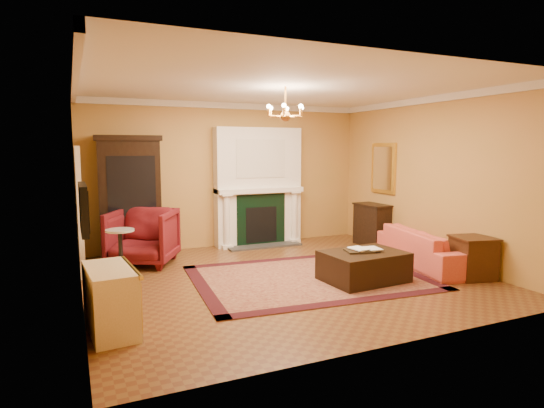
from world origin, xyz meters
TOP-DOWN VIEW (x-y plane):
  - floor at (0.00, 0.00)m, footprint 6.00×5.50m
  - ceiling at (0.00, 0.00)m, footprint 6.00×5.50m
  - wall_back at (0.00, 2.76)m, footprint 6.00×0.02m
  - wall_front at (0.00, -2.76)m, footprint 6.00×0.02m
  - wall_left at (-3.01, 0.00)m, footprint 0.02×5.50m
  - wall_right at (3.01, 0.00)m, footprint 0.02×5.50m
  - fireplace at (0.60, 2.57)m, footprint 1.90×0.70m
  - crown_molding at (0.00, 0.96)m, footprint 6.00×5.50m
  - doorway at (-2.95, 1.70)m, footprint 0.08×1.05m
  - tv_panel at (-2.95, -0.60)m, footprint 0.09×0.95m
  - gilt_mirror at (2.97, 1.40)m, footprint 0.06×0.76m
  - chandelier at (-0.00, 0.00)m, footprint 0.63×0.55m
  - oriental_rug at (0.34, -0.18)m, footprint 3.80×2.98m
  - china_cabinet at (-2.05, 2.49)m, footprint 1.15×0.61m
  - wingback_armchair at (-1.94, 1.78)m, footprint 1.40×1.37m
  - pedestal_table at (-2.40, 1.02)m, footprint 0.44×0.44m
  - commode at (-2.73, -1.16)m, footprint 0.55×1.03m
  - coral_sofa at (2.62, -0.35)m, footprint 1.06×2.29m
  - end_table at (2.72, -1.25)m, footprint 0.66×0.66m
  - console_table at (2.78, 1.47)m, footprint 0.49×0.80m
  - leather_ottoman at (1.03, -0.69)m, footprint 1.27×0.96m
  - ottoman_tray at (0.96, -0.66)m, footprint 0.48×0.41m
  - book_a at (0.85, -0.65)m, footprint 0.23×0.05m
  - book_b at (1.08, -0.69)m, footprint 0.21×0.05m
  - topiary_left at (-0.07, 2.53)m, footprint 0.18×0.18m
  - topiary_right at (1.35, 2.53)m, footprint 0.15×0.15m

SIDE VIEW (x-z plane):
  - floor at x=0.00m, z-range -0.02..0.00m
  - oriental_rug at x=0.34m, z-range 0.00..0.01m
  - leather_ottoman at x=1.03m, z-range 0.02..0.47m
  - end_table at x=2.72m, z-range 0.00..0.64m
  - commode at x=-2.73m, z-range 0.00..0.74m
  - console_table at x=2.78m, z-range 0.00..0.86m
  - coral_sofa at x=2.62m, z-range 0.00..0.86m
  - pedestal_table at x=-2.40m, z-range 0.06..0.86m
  - ottoman_tray at x=0.96m, z-range 0.47..0.50m
  - wingback_armchair at x=-1.94m, z-range 0.00..1.09m
  - book_b at x=1.08m, z-range 0.50..0.79m
  - book_a at x=0.85m, z-range 0.50..0.80m
  - doorway at x=-2.95m, z-range 0.00..2.10m
  - china_cabinet at x=-2.05m, z-range 0.00..2.20m
  - fireplace at x=0.60m, z-range -0.06..2.44m
  - tv_panel at x=-2.95m, z-range 1.06..1.64m
  - topiary_right at x=1.35m, z-range 1.25..1.66m
  - topiary_left at x=-0.07m, z-range 1.25..1.72m
  - wall_back at x=0.00m, z-range 0.00..3.00m
  - wall_front at x=0.00m, z-range 0.00..3.00m
  - wall_left at x=-3.01m, z-range 0.00..3.00m
  - wall_right at x=3.01m, z-range 0.00..3.00m
  - gilt_mirror at x=2.97m, z-range 1.12..2.17m
  - chandelier at x=0.00m, z-range 2.34..2.87m
  - crown_molding at x=0.00m, z-range 2.88..3.00m
  - ceiling at x=0.00m, z-range 3.00..3.02m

